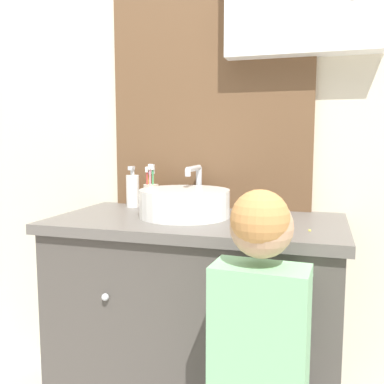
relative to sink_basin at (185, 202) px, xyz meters
The scene contains 6 objects.
wall_back 0.53m from the sink_basin, 74.34° to the left, with size 3.20×0.18×2.50m.
vanity_counter 0.45m from the sink_basin, 22.19° to the right, with size 1.02×0.54×0.79m.
sink_basin is the anchor object (origin of this frame).
toothbrush_holder 0.25m from the sink_basin, 142.51° to the left, with size 0.06×0.06×0.18m.
soap_dispenser 0.32m from the sink_basin, 151.41° to the left, with size 0.05×0.05×0.17m.
child_figure 0.65m from the sink_basin, 53.32° to the right, with size 0.25×0.47×0.95m.
Camera 1 is at (0.42, -1.11, 1.06)m, focal length 40.00 mm.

